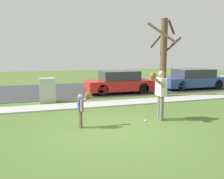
% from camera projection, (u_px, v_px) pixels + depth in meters
% --- Properties ---
extents(ground_plane, '(48.00, 48.00, 0.00)m').
position_uv_depth(ground_plane, '(91.00, 106.00, 10.75)').
color(ground_plane, '#4C6B2D').
extents(sidewalk_strip, '(36.00, 1.20, 0.06)m').
position_uv_depth(sidewalk_strip, '(91.00, 105.00, 10.84)').
color(sidewalk_strip, '#B2B2AD').
rests_on(sidewalk_strip, ground).
extents(road_surface, '(36.00, 6.80, 0.02)m').
position_uv_depth(road_surface, '(74.00, 90.00, 15.55)').
color(road_surface, '#38383A').
rests_on(road_surface, ground).
extents(person_adult, '(0.70, 0.66, 1.77)m').
position_uv_depth(person_adult, '(160.00, 90.00, 8.28)').
color(person_adult, '#6B6656').
rests_on(person_adult, ground).
extents(person_child, '(0.48, 0.43, 1.13)m').
position_uv_depth(person_child, '(82.00, 105.00, 7.50)').
color(person_child, brown).
rests_on(person_child, ground).
extents(baseball, '(0.07, 0.07, 0.07)m').
position_uv_depth(baseball, '(145.00, 121.00, 8.20)').
color(baseball, white).
rests_on(baseball, ground).
extents(utility_cabinet, '(0.74, 0.66, 1.20)m').
position_uv_depth(utility_cabinet, '(47.00, 90.00, 11.38)').
color(utility_cabinet, '#9EB293').
rests_on(utility_cabinet, ground).
extents(street_tree_near, '(1.84, 1.88, 4.24)m').
position_uv_depth(street_tree_near, '(164.00, 55.00, 12.90)').
color(street_tree_near, brown).
rests_on(street_tree_near, ground).
extents(parked_hatchback_red, '(4.00, 1.75, 1.33)m').
position_uv_depth(parked_hatchback_red, '(119.00, 82.00, 14.21)').
color(parked_hatchback_red, red).
rests_on(parked_hatchback_red, road_surface).
extents(parked_wagon_blue, '(4.50, 1.80, 1.33)m').
position_uv_depth(parked_wagon_blue, '(193.00, 79.00, 15.98)').
color(parked_wagon_blue, '#2D478C').
rests_on(parked_wagon_blue, road_surface).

